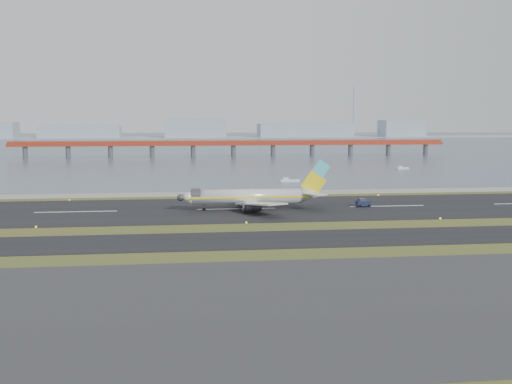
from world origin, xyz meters
TOP-DOWN VIEW (x-y plane):
  - ground at (0.00, 0.00)m, footprint 1000.00×1000.00m
  - apron_strip at (0.00, -55.00)m, footprint 1000.00×50.00m
  - taxiway_strip at (0.00, -12.00)m, footprint 1000.00×18.00m
  - runway_strip at (0.00, 30.00)m, footprint 1000.00×45.00m
  - seawall at (0.00, 60.00)m, footprint 1000.00×2.50m
  - bay_water at (0.00, 460.00)m, footprint 1400.00×800.00m
  - red_pier at (20.00, 250.00)m, footprint 260.00×5.00m
  - far_shoreline at (13.62, 620.00)m, footprint 1400.00×80.00m
  - airliner at (4.14, 27.72)m, footprint 38.52×32.89m
  - pushback_tug at (33.30, 29.61)m, footprint 3.76×2.40m
  - workboat_near at (25.92, 96.91)m, footprint 7.13×2.39m
  - workboat_far at (87.17, 147.45)m, footprint 6.64×3.66m

SIDE VIEW (x-z plane):
  - ground at x=0.00m, z-range 0.00..0.00m
  - bay_water at x=0.00m, z-range -0.65..0.65m
  - apron_strip at x=0.00m, z-range 0.00..0.10m
  - taxiway_strip at x=0.00m, z-range 0.00..0.10m
  - runway_strip at x=0.00m, z-range 0.00..0.10m
  - workboat_far at x=87.17m, z-range -0.28..1.26m
  - seawall at x=0.00m, z-range 0.00..1.00m
  - workboat_near at x=25.92m, z-range -0.32..1.40m
  - pushback_tug at x=33.30m, z-range -0.03..2.28m
  - airliner at x=4.14m, z-range -2.94..9.86m
  - far_shoreline at x=13.62m, z-range -24.18..36.32m
  - red_pier at x=20.00m, z-range 2.18..12.38m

